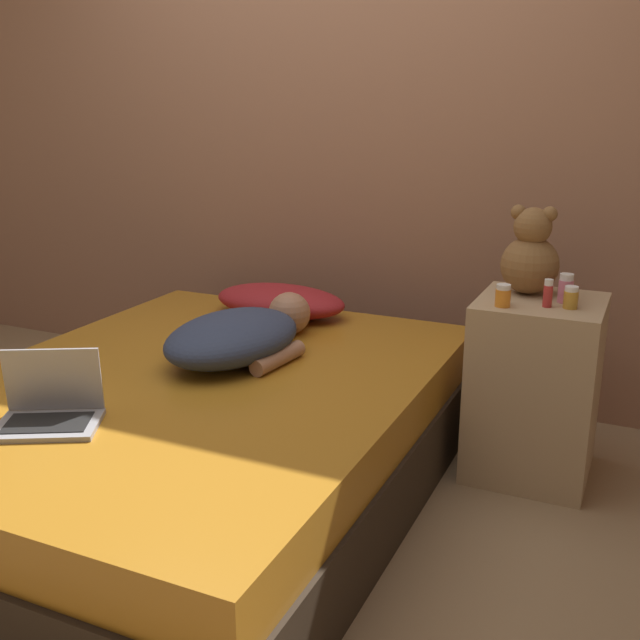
% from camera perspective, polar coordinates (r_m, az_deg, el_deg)
% --- Properties ---
extents(ground_plane, '(12.00, 12.00, 0.00)m').
position_cam_1_polar(ground_plane, '(2.79, -9.19, -12.89)').
color(ground_plane, '#937551').
extents(wall_back, '(8.00, 0.06, 2.60)m').
position_cam_1_polar(wall_back, '(3.55, 1.60, 15.56)').
color(wall_back, '#996B51').
rests_on(wall_back, ground_plane).
extents(bed, '(1.53, 1.99, 0.45)m').
position_cam_1_polar(bed, '(2.69, -9.41, -8.77)').
color(bed, '#2D2319').
rests_on(bed, ground_plane).
extents(nightstand, '(0.44, 0.44, 0.67)m').
position_cam_1_polar(nightstand, '(2.88, 16.00, -5.00)').
color(nightstand, tan).
rests_on(nightstand, ground_plane).
extents(pillow, '(0.60, 0.33, 0.13)m').
position_cam_1_polar(pillow, '(3.26, -3.06, 1.47)').
color(pillow, maroon).
rests_on(pillow, bed).
extents(person_lying, '(0.46, 0.77, 0.17)m').
position_cam_1_polar(person_lying, '(2.75, -6.09, -1.13)').
color(person_lying, '#2D3851').
rests_on(person_lying, bed).
extents(laptop, '(0.35, 0.31, 0.21)m').
position_cam_1_polar(laptop, '(2.33, -19.89, -6.30)').
color(laptop, '#9E9EA3').
rests_on(laptop, bed).
extents(teddy_bear, '(0.21, 0.21, 0.32)m').
position_cam_1_polar(teddy_bear, '(2.83, 15.74, 4.74)').
color(teddy_bear, brown).
rests_on(teddy_bear, nightstand).
extents(bottle_amber, '(0.05, 0.05, 0.08)m').
position_cam_1_polar(bottle_amber, '(2.69, 18.57, 1.63)').
color(bottle_amber, gold).
rests_on(bottle_amber, nightstand).
extents(bottle_pink, '(0.05, 0.05, 0.10)m').
position_cam_1_polar(bottle_pink, '(2.76, 18.21, 2.30)').
color(bottle_pink, pink).
rests_on(bottle_pink, nightstand).
extents(bottle_red, '(0.03, 0.03, 0.10)m').
position_cam_1_polar(bottle_red, '(2.68, 16.98, 1.94)').
color(bottle_red, '#B72D2D').
rests_on(bottle_red, nightstand).
extents(bottle_orange, '(0.05, 0.05, 0.08)m').
position_cam_1_polar(bottle_orange, '(2.65, 13.77, 1.81)').
color(bottle_orange, orange).
rests_on(bottle_orange, nightstand).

